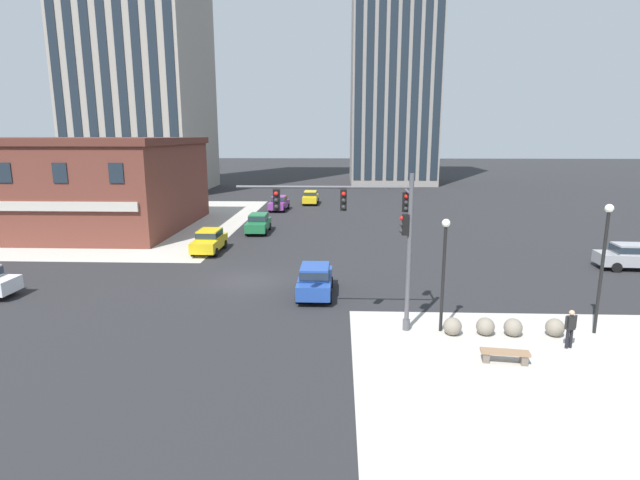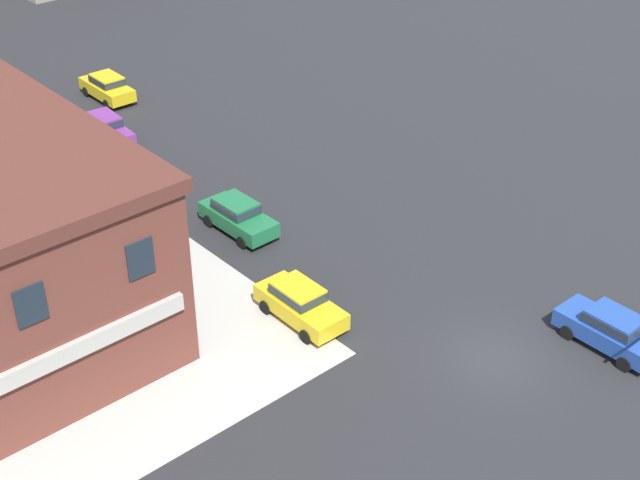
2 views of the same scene
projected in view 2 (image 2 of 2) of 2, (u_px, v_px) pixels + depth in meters
ground_plane at (495, 359)px, 37.07m from camera, size 320.00×320.00×0.00m
car_main_northbound_near at (238, 215)px, 45.10m from camera, size 1.93×4.42×1.68m
car_main_southbound_near at (300, 302)px, 38.87m from camera, size 1.93×4.42×1.68m
car_main_southbound_far at (105, 128)px, 53.70m from camera, size 2.12×4.51×1.68m
car_cross_eastbound at (107, 86)px, 59.05m from camera, size 1.94×4.42×1.68m
car_parked_curb at (611, 329)px, 37.30m from camera, size 1.91×4.41×1.68m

